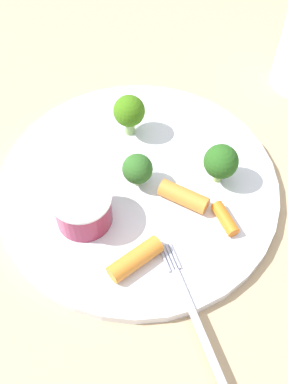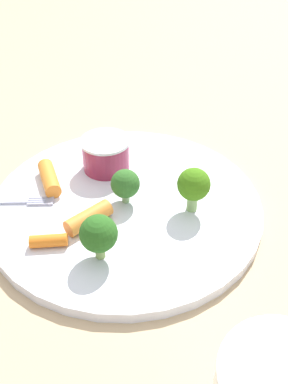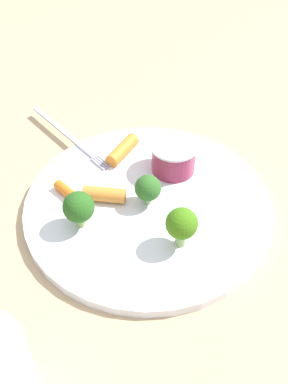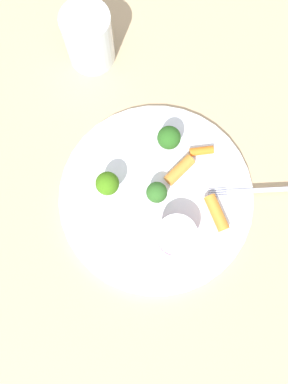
# 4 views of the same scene
# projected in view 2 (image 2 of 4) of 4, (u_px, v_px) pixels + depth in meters

# --- Properties ---
(ground_plane) EXTENTS (2.40, 2.40, 0.00)m
(ground_plane) POSITION_uv_depth(u_px,v_px,m) (126.00, 209.00, 0.49)
(ground_plane) COLOR tan
(plate) EXTENTS (0.30, 0.30, 0.01)m
(plate) POSITION_uv_depth(u_px,v_px,m) (126.00, 205.00, 0.48)
(plate) COLOR white
(plate) RESTS_ON ground_plane
(sauce_cup) EXTENTS (0.06, 0.06, 0.04)m
(sauce_cup) POSITION_uv_depth(u_px,v_px,m) (106.00, 154.00, 0.51)
(sauce_cup) COLOR maroon
(sauce_cup) RESTS_ON plate
(broccoli_floret_0) EXTENTS (0.03, 0.03, 0.05)m
(broccoli_floret_0) POSITION_uv_depth(u_px,v_px,m) (194.00, 185.00, 0.45)
(broccoli_floret_0) COLOR #8CB266
(broccoli_floret_0) RESTS_ON plate
(broccoli_floret_1) EXTENTS (0.03, 0.03, 0.04)m
(broccoli_floret_1) POSITION_uv_depth(u_px,v_px,m) (125.00, 184.00, 0.46)
(broccoli_floret_1) COLOR #87AA72
(broccoli_floret_1) RESTS_ON plate
(broccoli_floret_2) EXTENTS (0.04, 0.04, 0.05)m
(broccoli_floret_2) POSITION_uv_depth(u_px,v_px,m) (99.00, 234.00, 0.40)
(broccoli_floret_2) COLOR #8AAB59
(broccoli_floret_2) RESTS_ON plate
(carrot_stick_0) EXTENTS (0.04, 0.03, 0.01)m
(carrot_stick_0) POSITION_uv_depth(u_px,v_px,m) (49.00, 241.00, 0.42)
(carrot_stick_0) COLOR orange
(carrot_stick_0) RESTS_ON plate
(carrot_stick_1) EXTENTS (0.05, 0.02, 0.02)m
(carrot_stick_1) POSITION_uv_depth(u_px,v_px,m) (89.00, 218.00, 0.44)
(carrot_stick_1) COLOR orange
(carrot_stick_1) RESTS_ON plate
(carrot_stick_2) EXTENTS (0.03, 0.06, 0.02)m
(carrot_stick_2) POSITION_uv_depth(u_px,v_px,m) (49.00, 178.00, 0.50)
(carrot_stick_2) COLOR orange
(carrot_stick_2) RESTS_ON plate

